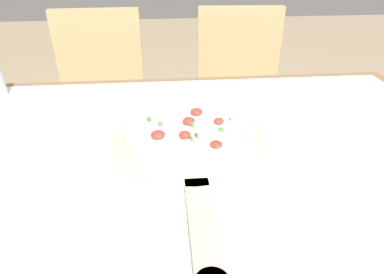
% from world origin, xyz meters
% --- Properties ---
extents(dining_table, '(1.36, 1.04, 0.76)m').
position_xyz_m(dining_table, '(0.00, 0.00, 0.66)').
color(dining_table, brown).
rests_on(dining_table, ground_plane).
extents(towel_cloth, '(1.28, 0.96, 0.00)m').
position_xyz_m(towel_cloth, '(0.00, 0.00, 0.76)').
color(towel_cloth, silver).
rests_on(towel_cloth, dining_table).
extents(pizza_peel, '(0.35, 0.57, 0.01)m').
position_xyz_m(pizza_peel, '(0.00, 0.09, 0.77)').
color(pizza_peel, '#D6B784').
rests_on(pizza_peel, towel_cloth).
extents(pizza, '(0.29, 0.29, 0.03)m').
position_xyz_m(pizza, '(0.00, 0.11, 0.79)').
color(pizza, beige).
rests_on(pizza, pizza_peel).
extents(chair_left, '(0.41, 0.41, 0.89)m').
position_xyz_m(chair_left, '(-0.34, 0.91, 0.52)').
color(chair_left, tan).
rests_on(chair_left, ground_plane).
extents(chair_right, '(0.43, 0.43, 0.89)m').
position_xyz_m(chair_right, '(0.29, 0.91, 0.52)').
color(chair_right, tan).
rests_on(chair_right, ground_plane).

